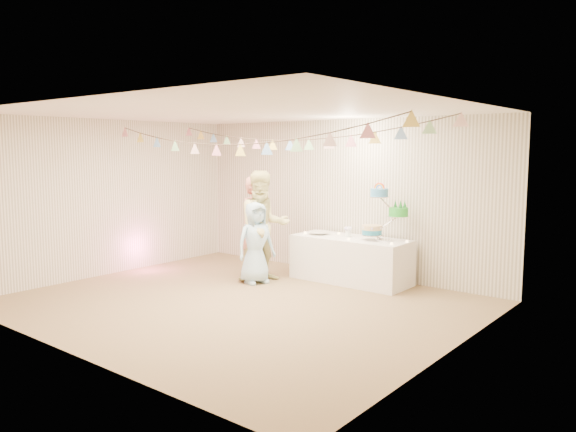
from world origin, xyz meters
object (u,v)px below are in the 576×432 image
Objects in this scene: cake_stand at (384,211)px; person_child at (256,243)px; table at (351,260)px; person_adult_a at (256,227)px; person_adult_b at (263,226)px.

person_child is (-1.67, -1.07, -0.52)m from cake_stand.
person_adult_a is (-1.37, -0.72, 0.48)m from table.
table is 0.98m from cake_stand.
person_adult_b reaches higher than cake_stand.
cake_stand is at bearing -60.99° from person_adult_a.
person_adult_b is (-1.69, -0.86, -0.28)m from cake_stand.
person_adult_b reaches higher than person_adult_a.
person_adult_b reaches higher than person_child.
person_adult_b is 1.37× the size of person_child.
person_adult_a is 0.25m from person_adult_b.
person_adult_a is 0.94× the size of person_adult_b.
person_adult_a is at bearing 102.55° from person_adult_b.
cake_stand is at bearing 5.19° from table.
cake_stand reaches higher than table.
cake_stand is 0.47× the size of person_adult_b.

